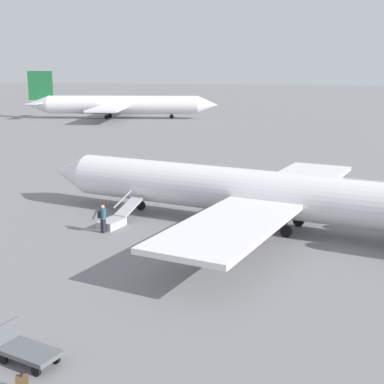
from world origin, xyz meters
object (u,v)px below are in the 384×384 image
airplane_main (269,193)px  passenger (103,217)px  luggage_cart (26,350)px  airplane_taxiing_distant (119,105)px  boarding_stairs (115,220)px

airplane_main → passenger: (9.28, 4.26, -1.22)m
airplane_main → luggage_cart: bearing=83.9°
airplane_taxiing_distant → luggage_cart: bearing=-81.7°
airplane_main → airplane_taxiing_distant: 77.77m
airplane_main → boarding_stairs: bearing=24.2°
passenger → luggage_cart: 14.72m
boarding_stairs → luggage_cart: size_ratio=1.74×
airplane_taxiing_distant → luggage_cart: size_ratio=16.02×
airplane_main → boarding_stairs: airplane_main is taller
passenger → boarding_stairs: bearing=7.7°
airplane_main → luggage_cart: (4.66, 18.22, -1.77)m
airplane_main → airplane_taxiing_distant: airplane_taxiing_distant is taller
boarding_stairs → passenger: boarding_stairs is taller
airplane_taxiing_distant → passenger: airplane_taxiing_distant is taller
boarding_stairs → luggage_cart: boarding_stairs is taller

